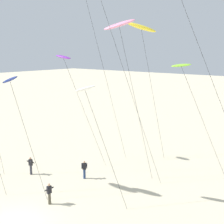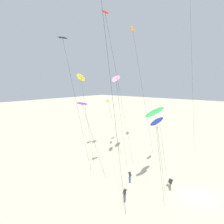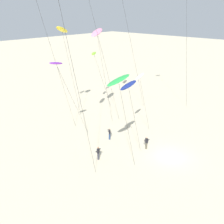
% 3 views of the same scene
% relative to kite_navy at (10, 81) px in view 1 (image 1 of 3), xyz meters
% --- Properties ---
extents(ground_plane, '(260.00, 260.00, 0.00)m').
position_rel_kite_navy_xyz_m(ground_plane, '(4.43, -3.08, -9.08)').
color(ground_plane, beige).
extents(kite_navy, '(4.47, 0.92, 9.66)m').
position_rel_kite_navy_xyz_m(kite_navy, '(0.00, 0.00, 0.00)').
color(kite_navy, navy).
rests_on(kite_navy, ground).
extents(kite_lime, '(5.48, 1.39, 10.29)m').
position_rel_kite_navy_xyz_m(kite_lime, '(7.82, 13.33, 0.76)').
color(kite_lime, '#8CD833').
rests_on(kite_lime, ground).
extents(kite_yellow, '(4.58, 2.41, 14.50)m').
position_rel_kite_navy_xyz_m(kite_yellow, '(2.64, 14.10, 4.63)').
color(kite_yellow, yellow).
rests_on(kite_yellow, ground).
extents(kite_white, '(4.56, 0.94, 9.05)m').
position_rel_kite_navy_xyz_m(kite_white, '(5.48, 2.70, -0.57)').
color(kite_white, white).
rests_on(kite_white, ground).
extents(kite_purple, '(6.04, 1.18, 11.05)m').
position_rel_kite_navy_xyz_m(kite_purple, '(-2.87, 8.19, 1.53)').
color(kite_purple, purple).
rests_on(kite_purple, ground).
extents(kite_pink, '(5.02, 1.90, 14.30)m').
position_rel_kite_navy_xyz_m(kite_pink, '(3.99, 8.63, 4.48)').
color(kite_pink, pink).
rests_on(kite_pink, ground).
extents(kite_flyer_nearest, '(0.73, 0.73, 1.67)m').
position_rel_kite_navy_xyz_m(kite_flyer_nearest, '(2.69, 5.26, -8.19)').
color(kite_flyer_nearest, navy).
rests_on(kite_flyer_nearest, ground).
extents(kite_flyer_middle, '(0.55, 0.57, 1.67)m').
position_rel_kite_navy_xyz_m(kite_flyer_middle, '(4.01, 0.14, -8.19)').
color(kite_flyer_middle, '#4C4738').
rests_on(kite_flyer_middle, ground).
extents(kite_flyer_furthest, '(0.65, 0.63, 1.67)m').
position_rel_kite_navy_xyz_m(kite_flyer_furthest, '(-1.84, 2.78, -8.19)').
color(kite_flyer_furthest, '#33333D').
rests_on(kite_flyer_furthest, ground).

